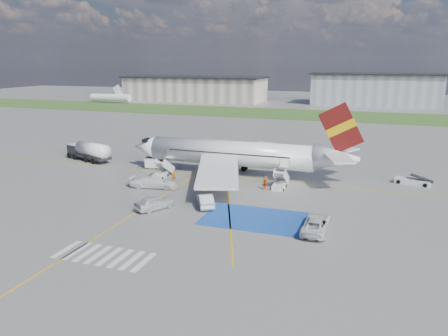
{
  "coord_description": "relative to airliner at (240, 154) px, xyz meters",
  "views": [
    {
      "loc": [
        21.01,
        -49.55,
        17.7
      ],
      "look_at": [
        2.31,
        4.16,
        3.5
      ],
      "focal_mm": 35.0,
      "sensor_mm": 36.0,
      "label": 1
    }
  ],
  "objects": [
    {
      "name": "terminal_west",
      "position": [
        -56.51,
        116.0,
        1.61
      ],
      "size": [
        60.0,
        22.0,
        10.0
      ],
      "primitive_type": "cube",
      "color": "gray",
      "rests_on": "ground"
    },
    {
      "name": "car_silver_a",
      "position": [
        -4.94,
        -18.92,
        -2.54
      ],
      "size": [
        4.19,
        5.32,
        1.7
      ],
      "primitive_type": "imported",
      "rotation": [
        0.0,
        0.0,
        2.63
      ],
      "color": "#B8BCC0",
      "rests_on": "ground"
    },
    {
      "name": "terminal_centre",
      "position": [
        18.49,
        121.0,
        2.61
      ],
      "size": [
        48.0,
        18.0,
        12.0
      ],
      "primitive_type": "cube",
      "color": "gray",
      "rests_on": "ground"
    },
    {
      "name": "airliner",
      "position": [
        0.0,
        0.0,
        0.0
      ],
      "size": [
        36.81,
        32.95,
        11.92
      ],
      "color": "silver",
      "rests_on": "ground"
    },
    {
      "name": "van_white_b",
      "position": [
        -9.4,
        -10.79,
        -2.39
      ],
      "size": [
        5.4,
        2.91,
        2.01
      ],
      "primitive_type": "imported",
      "rotation": [
        0.0,
        0.0,
        1.74
      ],
      "color": "white",
      "rests_on": "ground"
    },
    {
      "name": "crosswalk",
      "position": [
        -3.31,
        -32.0,
        -3.39
      ],
      "size": [
        9.0,
        4.0,
        0.01
      ],
      "color": "silver",
      "rests_on": "ground"
    },
    {
      "name": "airstairs_fwd",
      "position": [
        -11.01,
        -5.3,
        -2.77
      ],
      "size": [
        1.9,
        5.2,
        3.6
      ],
      "color": "silver",
      "rests_on": "ground"
    },
    {
      "name": "taxiway_line_main",
      "position": [
        -1.51,
        -2.0,
        -3.39
      ],
      "size": [
        120.0,
        0.2,
        0.01
      ],
      "primitive_type": "cube",
      "color": "gold",
      "rests_on": "ground"
    },
    {
      "name": "grass_strip",
      "position": [
        -1.51,
        81.0,
        -3.39
      ],
      "size": [
        400.0,
        30.0,
        0.01
      ],
      "primitive_type": "cube",
      "color": "#2D4C1E",
      "rests_on": "ground"
    },
    {
      "name": "ground",
      "position": [
        -1.51,
        -14.0,
        -3.39
      ],
      "size": [
        400.0,
        400.0,
        0.0
      ],
      "primitive_type": "plane",
      "color": "#60605E",
      "rests_on": "ground"
    },
    {
      "name": "gpu_cart",
      "position": [
        -15.0,
        -0.74,
        -2.54
      ],
      "size": [
        2.56,
        1.98,
        1.89
      ],
      "rotation": [
        0.0,
        0.0,
        0.26
      ],
      "color": "silver",
      "rests_on": "ground"
    },
    {
      "name": "van_white_a",
      "position": [
        14.47,
        -19.26,
        -2.37
      ],
      "size": [
        2.56,
        5.48,
        2.05
      ],
      "primitive_type": "imported",
      "rotation": [
        0.0,
        0.0,
        3.13
      ],
      "color": "silver",
      "rests_on": "ground"
    },
    {
      "name": "belt_loader",
      "position": [
        25.39,
        3.15,
        -3.01
      ],
      "size": [
        5.35,
        2.79,
        1.55
      ],
      "rotation": [
        0.0,
        0.0,
        -0.21
      ],
      "color": "silver",
      "rests_on": "ground"
    },
    {
      "name": "taxiway_line_diag",
      "position": [
        -1.51,
        -2.0,
        -3.39
      ],
      "size": [
        20.71,
        56.45,
        0.01
      ],
      "primitive_type": "cube",
      "rotation": [
        0.0,
        0.0,
        0.35
      ],
      "color": "gold",
      "rests_on": "ground"
    },
    {
      "name": "crew_nose",
      "position": [
        -13.98,
        0.21,
        -2.53
      ],
      "size": [
        1.06,
        1.02,
        1.72
      ],
      "primitive_type": "imported",
      "rotation": [
        0.0,
        0.0,
        -0.64
      ],
      "color": "#F55B0C",
      "rests_on": "ground"
    },
    {
      "name": "taxiway_line_cross",
      "position": [
        -6.51,
        -24.0,
        -3.39
      ],
      "size": [
        0.2,
        60.0,
        0.01
      ],
      "primitive_type": "cube",
      "color": "gold",
      "rests_on": "ground"
    },
    {
      "name": "staging_box",
      "position": [
        8.49,
        -18.0,
        -3.39
      ],
      "size": [
        14.0,
        8.0,
        0.01
      ],
      "primitive_type": "cube",
      "color": "#1A469D",
      "rests_on": "ground"
    },
    {
      "name": "car_silver_b",
      "position": [
        0.42,
        -15.87,
        -2.57
      ],
      "size": [
        3.97,
        5.18,
        1.64
      ],
      "primitive_type": "imported",
      "rotation": [
        0.0,
        0.0,
        3.66
      ],
      "color": "#AEB0B5",
      "rests_on": "ground"
    },
    {
      "name": "airstairs_aft",
      "position": [
        7.49,
        -5.3,
        -2.77
      ],
      "size": [
        1.9,
        5.2,
        3.6
      ],
      "color": "silver",
      "rests_on": "ground"
    },
    {
      "name": "crew_fwd",
      "position": [
        -8.17,
        -6.73,
        -2.59
      ],
      "size": [
        0.69,
        0.59,
        1.6
      ],
      "primitive_type": "imported",
      "rotation": [
        0.0,
        0.0,
        0.42
      ],
      "color": "orange",
      "rests_on": "ground"
    },
    {
      "name": "fuel_tanker",
      "position": [
        -28.52,
        0.71,
        -1.98
      ],
      "size": [
        10.13,
        5.71,
        3.36
      ],
      "rotation": [
        0.0,
        0.0,
        -0.34
      ],
      "color": "black",
      "rests_on": "ground"
    },
    {
      "name": "crew_aft",
      "position": [
        5.74,
        -6.48,
        -2.43
      ],
      "size": [
        1.05,
        1.18,
        1.92
      ],
      "primitive_type": "imported",
      "rotation": [
        0.0,
        0.0,
        2.21
      ],
      "color": "orange",
      "rests_on": "ground"
    }
  ]
}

